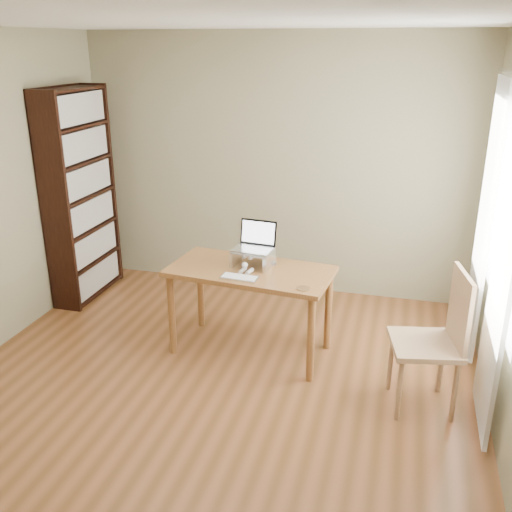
# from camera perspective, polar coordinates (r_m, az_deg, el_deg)

# --- Properties ---
(room) EXTENTS (4.04, 4.54, 2.64)m
(room) POSITION_cam_1_polar(r_m,az_deg,el_deg) (3.75, -5.36, 2.18)
(room) COLOR brown
(room) RESTS_ON ground
(bookshelf) EXTENTS (0.30, 0.90, 2.10)m
(bookshelf) POSITION_cam_1_polar(r_m,az_deg,el_deg) (5.95, -17.16, 5.78)
(bookshelf) COLOR black
(bookshelf) RESTS_ON ground
(curtains) EXTENTS (0.03, 1.90, 2.25)m
(curtains) POSITION_cam_1_polar(r_m,az_deg,el_deg) (4.36, 22.66, 1.49)
(curtains) COLOR white
(curtains) RESTS_ON ground
(desk) EXTENTS (1.38, 0.79, 0.75)m
(desk) POSITION_cam_1_polar(r_m,az_deg,el_deg) (4.68, -0.57, -2.50)
(desk) COLOR brown
(desk) RESTS_ON ground
(laptop_stand) EXTENTS (0.32, 0.25, 0.13)m
(laptop_stand) POSITION_cam_1_polar(r_m,az_deg,el_deg) (4.68, -0.31, -0.01)
(laptop_stand) COLOR silver
(laptop_stand) RESTS_ON desk
(laptop) EXTENTS (0.33, 0.29, 0.22)m
(laptop) POSITION_cam_1_polar(r_m,az_deg,el_deg) (4.69, -0.13, 1.43)
(laptop) COLOR silver
(laptop) RESTS_ON laptop_stand
(keyboard) EXTENTS (0.30, 0.14, 0.02)m
(keyboard) POSITION_cam_1_polar(r_m,az_deg,el_deg) (4.45, -1.68, -2.17)
(keyboard) COLOR silver
(keyboard) RESTS_ON desk
(coaster) EXTENTS (0.10, 0.10, 0.01)m
(coaster) POSITION_cam_1_polar(r_m,az_deg,el_deg) (4.28, 4.72, -3.25)
(coaster) COLOR brown
(coaster) RESTS_ON desk
(cat) EXTENTS (0.25, 0.49, 0.16)m
(cat) POSITION_cam_1_polar(r_m,az_deg,el_deg) (4.71, -0.01, -0.06)
(cat) COLOR #494039
(cat) RESTS_ON desk
(chair) EXTENTS (0.54, 0.54, 1.04)m
(chair) POSITION_cam_1_polar(r_m,az_deg,el_deg) (4.18, 17.77, -7.71)
(chair) COLOR tan
(chair) RESTS_ON ground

